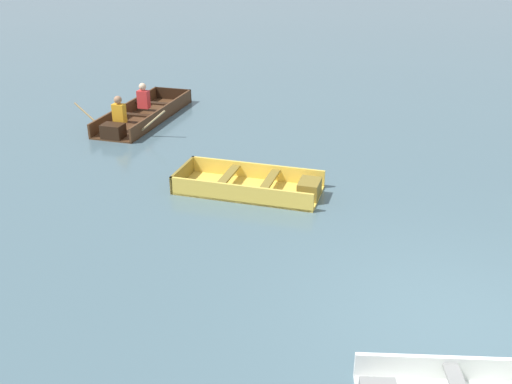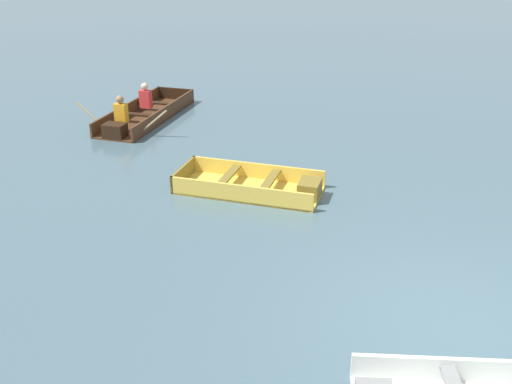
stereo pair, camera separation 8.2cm
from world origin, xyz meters
name	(u,v)px [view 1 (the left image)]	position (x,y,z in m)	size (l,w,h in m)	color
ground_plane	(468,330)	(0.00, 0.00, 0.00)	(80.00, 80.00, 0.00)	#47606B
skiff_yellow_near_moored	(255,186)	(0.47, 4.67, 0.12)	(2.39, 2.77, 0.34)	#E5BC47
rowboat_dark_varnish_with_crew	(141,115)	(0.86, 9.70, 0.18)	(3.50, 3.12, 0.91)	#4C2D19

